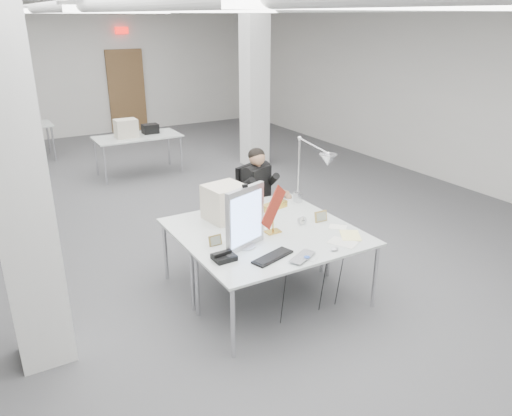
{
  "coord_description": "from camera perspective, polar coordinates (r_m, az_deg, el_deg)",
  "views": [
    {
      "loc": [
        -2.55,
        -6.24,
        2.92
      ],
      "look_at": [
        -0.08,
        -2.0,
        1.01
      ],
      "focal_mm": 35.0,
      "sensor_mm": 36.0,
      "label": 1
    }
  ],
  "objects": [
    {
      "name": "room_shell",
      "position": [
        6.98,
        -8.12,
        10.94
      ],
      "size": [
        10.04,
        14.04,
        3.24
      ],
      "color": "#48484A",
      "rests_on": "ground"
    },
    {
      "name": "desk_main",
      "position": [
        5.02,
        3.72,
        -4.5
      ],
      "size": [
        1.8,
        0.9,
        0.02
      ],
      "primitive_type": "cube",
      "color": "silver",
      "rests_on": "room_shell"
    },
    {
      "name": "desk_second",
      "position": [
        5.72,
        -1.28,
        -1.12
      ],
      "size": [
        1.8,
        0.9,
        0.02
      ],
      "primitive_type": "cube",
      "color": "silver",
      "rests_on": "room_shell"
    },
    {
      "name": "bg_desk_a",
      "position": [
        9.88,
        -13.41,
        7.93
      ],
      "size": [
        1.6,
        0.8,
        0.02
      ],
      "primitive_type": "cube",
      "color": "silver",
      "rests_on": "room_shell"
    },
    {
      "name": "bg_desk_b",
      "position": [
        11.66,
        -26.25,
        8.32
      ],
      "size": [
        1.6,
        0.8,
        0.02
      ],
      "primitive_type": "cube",
      "color": "silver",
      "rests_on": "room_shell"
    },
    {
      "name": "office_chair",
      "position": [
        6.62,
        -0.11,
        0.48
      ],
      "size": [
        0.74,
        0.74,
        1.15
      ],
      "primitive_type": null,
      "rotation": [
        0.0,
        0.0,
        0.41
      ],
      "color": "black",
      "rests_on": "room_shell"
    },
    {
      "name": "seated_person",
      "position": [
        6.47,
        0.11,
        3.05
      ],
      "size": [
        0.74,
        0.8,
        0.97
      ],
      "primitive_type": null,
      "rotation": [
        0.0,
        0.0,
        0.41
      ],
      "color": "black",
      "rests_on": "office_chair"
    },
    {
      "name": "monitor",
      "position": [
        4.86,
        -1.24,
        -1.13
      ],
      "size": [
        0.49,
        0.22,
        0.63
      ],
      "primitive_type": "cube",
      "rotation": [
        0.0,
        0.0,
        0.34
      ],
      "color": "#AEAEB3",
      "rests_on": "desk_main"
    },
    {
      "name": "pennant",
      "position": [
        4.95,
        2.02,
        0.09
      ],
      "size": [
        0.38,
        0.16,
        0.44
      ],
      "primitive_type": "cube",
      "rotation": [
        0.0,
        -0.87,
        0.38
      ],
      "color": "maroon",
      "rests_on": "monitor"
    },
    {
      "name": "keyboard",
      "position": [
        4.76,
        1.91,
        -5.62
      ],
      "size": [
        0.47,
        0.28,
        0.02
      ],
      "primitive_type": "cube",
      "rotation": [
        0.0,
        0.0,
        0.3
      ],
      "color": "black",
      "rests_on": "desk_main"
    },
    {
      "name": "laptop",
      "position": [
        4.75,
        5.83,
        -5.77
      ],
      "size": [
        0.39,
        0.34,
        0.03
      ],
      "primitive_type": "imported",
      "rotation": [
        0.0,
        0.0,
        0.47
      ],
      "color": "#A7A7AC",
      "rests_on": "desk_main"
    },
    {
      "name": "mouse",
      "position": [
        4.96,
        8.96,
        -4.67
      ],
      "size": [
        0.09,
        0.06,
        0.03
      ],
      "primitive_type": "ellipsoid",
      "rotation": [
        0.0,
        0.0,
        0.05
      ],
      "color": "#B3B3B8",
      "rests_on": "desk_main"
    },
    {
      "name": "bankers_lamp",
      "position": [
        5.24,
        1.97,
        -0.99
      ],
      "size": [
        0.34,
        0.19,
        0.36
      ],
      "primitive_type": null,
      "rotation": [
        0.0,
        0.0,
        0.2
      ],
      "color": "gold",
      "rests_on": "desk_main"
    },
    {
      "name": "desk_phone",
      "position": [
        4.74,
        -3.68,
        -5.63
      ],
      "size": [
        0.21,
        0.19,
        0.05
      ],
      "primitive_type": "cube",
      "rotation": [
        0.0,
        0.0,
        0.03
      ],
      "color": "black",
      "rests_on": "desk_main"
    },
    {
      "name": "picture_frame_left",
      "position": [
        5.01,
        -4.69,
        -3.7
      ],
      "size": [
        0.14,
        0.04,
        0.11
      ],
      "primitive_type": "cube",
      "rotation": [
        -0.21,
        0.0,
        0.03
      ],
      "color": "olive",
      "rests_on": "desk_main"
    },
    {
      "name": "picture_frame_right",
      "position": [
        5.61,
        7.41,
        -0.95
      ],
      "size": [
        0.16,
        0.05,
        0.12
      ],
      "primitive_type": "cube",
      "rotation": [
        -0.21,
        0.0,
        -0.05
      ],
      "color": "#AC8E4A",
      "rests_on": "desk_main"
    },
    {
      "name": "desk_clock",
      "position": [
        5.51,
        5.28,
        -1.4
      ],
      "size": [
        0.11,
        0.05,
        0.1
      ],
      "primitive_type": "cylinder",
      "rotation": [
        1.57,
        0.0,
        -0.22
      ],
      "color": "silver",
      "rests_on": "desk_main"
    },
    {
      "name": "paper_stack_a",
      "position": [
        5.15,
        9.91,
        -3.9
      ],
      "size": [
        0.3,
        0.34,
        0.01
      ],
      "primitive_type": "cube",
      "rotation": [
        0.0,
        0.0,
        0.47
      ],
      "color": "silver",
      "rests_on": "desk_main"
    },
    {
      "name": "paper_stack_b",
      "position": [
        5.32,
        10.73,
        -3.09
      ],
      "size": [
        0.31,
        0.34,
        0.01
      ],
      "primitive_type": "cube",
      "rotation": [
        0.0,
        0.0,
        -0.55
      ],
      "color": "#FFF898",
      "rests_on": "desk_main"
    },
    {
      "name": "paper_stack_c",
      "position": [
        5.5,
        9.34,
        -2.16
      ],
      "size": [
        0.23,
        0.23,
        0.01
      ],
      "primitive_type": "cube",
      "rotation": [
        0.0,
        0.0,
        -0.8
      ],
      "color": "white",
      "rests_on": "desk_main"
    },
    {
      "name": "beige_monitor",
      "position": [
        5.6,
        -3.54,
        0.66
      ],
      "size": [
        0.47,
        0.45,
        0.4
      ],
      "primitive_type": "cube",
      "rotation": [
        0.0,
        0.0,
        0.15
      ],
      "color": "beige",
      "rests_on": "desk_second"
    },
    {
      "name": "architect_lamp",
      "position": [
        5.86,
        6.3,
        3.98
      ],
      "size": [
        0.39,
        0.72,
        0.87
      ],
      "primitive_type": null,
      "rotation": [
        0.0,
        0.0,
        0.24
      ],
      "color": "silver",
      "rests_on": "desk_second"
    }
  ]
}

